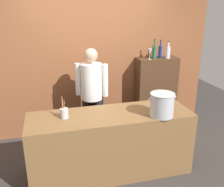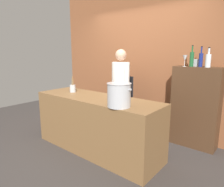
% 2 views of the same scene
% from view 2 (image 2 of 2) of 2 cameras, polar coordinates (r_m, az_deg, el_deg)
% --- Properties ---
extents(ground_plane, '(8.00, 8.00, 0.00)m').
position_cam_2_polar(ground_plane, '(3.50, -4.36, -15.55)').
color(ground_plane, '#383330').
extents(brick_back_panel, '(4.40, 0.10, 3.00)m').
position_cam_2_polar(brick_back_panel, '(4.24, 8.69, 10.14)').
color(brick_back_panel, brown).
rests_on(brick_back_panel, ground_plane).
extents(prep_counter, '(2.21, 0.70, 0.90)m').
position_cam_2_polar(prep_counter, '(3.32, -4.48, -8.62)').
color(prep_counter, brown).
rests_on(prep_counter, ground_plane).
extents(bar_cabinet, '(0.76, 0.32, 1.37)m').
position_cam_2_polar(bar_cabinet, '(3.69, 22.64, -3.64)').
color(bar_cabinet, '#472D1C').
rests_on(bar_cabinet, ground_plane).
extents(chef, '(0.49, 0.40, 1.66)m').
position_cam_2_polar(chef, '(3.86, 2.53, 2.13)').
color(chef, black).
rests_on(chef, ground_plane).
extents(stockpot_large, '(0.38, 0.32, 0.31)m').
position_cam_2_polar(stockpot_large, '(2.60, 2.02, -0.41)').
color(stockpot_large, '#B7BABF').
rests_on(stockpot_large, prep_counter).
extents(utensil_crock, '(0.10, 0.10, 0.29)m').
position_cam_2_polar(utensil_crock, '(3.65, -11.15, 1.47)').
color(utensil_crock, '#B7BABF').
rests_on(utensil_crock, prep_counter).
extents(wine_bottle_green, '(0.07, 0.07, 0.34)m').
position_cam_2_polar(wine_bottle_green, '(3.54, 21.78, 9.19)').
color(wine_bottle_green, '#1E592D').
rests_on(wine_bottle_green, bar_cabinet).
extents(wine_bottle_clear, '(0.08, 0.08, 0.31)m').
position_cam_2_polar(wine_bottle_clear, '(3.45, 25.74, 8.55)').
color(wine_bottle_clear, silver).
rests_on(wine_bottle_clear, bar_cabinet).
extents(wine_bottle_cobalt, '(0.06, 0.06, 0.32)m').
position_cam_2_polar(wine_bottle_cobalt, '(3.54, 24.00, 8.86)').
color(wine_bottle_cobalt, navy).
rests_on(wine_bottle_cobalt, bar_cabinet).
extents(wine_glass_short, '(0.08, 0.08, 0.19)m').
position_cam_2_polar(wine_glass_short, '(3.54, 20.08, 9.39)').
color(wine_glass_short, silver).
rests_on(wine_glass_short, bar_cabinet).
extents(spice_tin_silver, '(0.07, 0.07, 0.12)m').
position_cam_2_polar(spice_tin_silver, '(3.63, 22.89, 8.09)').
color(spice_tin_silver, '#B2B2B7').
rests_on(spice_tin_silver, bar_cabinet).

